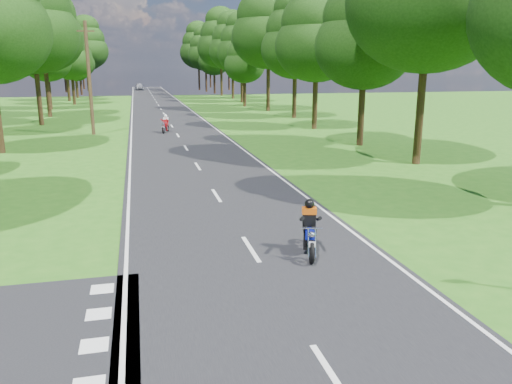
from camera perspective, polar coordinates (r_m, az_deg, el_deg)
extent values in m
plane|color=#265F15|center=(11.91, 1.56, -9.91)|extent=(160.00, 160.00, 0.00)
cube|color=black|center=(60.77, -10.81, 9.29)|extent=(7.00, 140.00, 0.02)
cube|color=silver|center=(8.58, 8.90, -20.28)|extent=(0.12, 2.00, 0.01)
cube|color=silver|center=(13.70, -0.60, -6.51)|extent=(0.12, 2.00, 0.01)
cube|color=silver|center=(19.34, -4.54, -0.39)|extent=(0.12, 2.00, 0.01)
cube|color=silver|center=(25.14, -6.68, 2.94)|extent=(0.12, 2.00, 0.01)
cube|color=silver|center=(31.02, -8.01, 5.02)|extent=(0.12, 2.00, 0.01)
cube|color=silver|center=(36.94, -8.93, 6.43)|extent=(0.12, 2.00, 0.01)
cube|color=silver|center=(42.88, -9.59, 7.45)|extent=(0.12, 2.00, 0.01)
cube|color=silver|center=(48.83, -10.10, 8.22)|extent=(0.12, 2.00, 0.01)
cube|color=silver|center=(54.80, -10.49, 8.82)|extent=(0.12, 2.00, 0.01)
cube|color=silver|center=(60.77, -10.81, 9.30)|extent=(0.12, 2.00, 0.01)
cube|color=silver|center=(66.74, -11.08, 9.70)|extent=(0.12, 2.00, 0.01)
cube|color=silver|center=(72.73, -11.30, 10.03)|extent=(0.12, 2.00, 0.01)
cube|color=silver|center=(78.71, -11.48, 10.31)|extent=(0.12, 2.00, 0.01)
cube|color=silver|center=(84.69, -11.64, 10.55)|extent=(0.12, 2.00, 0.01)
cube|color=silver|center=(90.68, -11.78, 10.76)|extent=(0.12, 2.00, 0.01)
cube|color=silver|center=(96.67, -11.91, 10.95)|extent=(0.12, 2.00, 0.01)
cube|color=silver|center=(102.66, -12.01, 11.11)|extent=(0.12, 2.00, 0.01)
cube|color=silver|center=(108.65, -12.11, 11.25)|extent=(0.12, 2.00, 0.01)
cube|color=silver|center=(114.65, -12.20, 11.38)|extent=(0.12, 2.00, 0.01)
cube|color=silver|center=(120.64, -12.27, 11.50)|extent=(0.12, 2.00, 0.01)
cube|color=silver|center=(126.63, -12.35, 11.60)|extent=(0.12, 2.00, 0.01)
cube|color=silver|center=(60.70, -13.96, 9.14)|extent=(0.10, 140.00, 0.01)
cube|color=silver|center=(61.01, -7.68, 9.44)|extent=(0.10, 140.00, 0.01)
cube|color=silver|center=(9.74, -18.01, -16.32)|extent=(0.50, 0.50, 0.01)
cube|color=silver|center=(10.80, -17.54, -13.14)|extent=(0.50, 0.50, 0.01)
cube|color=silver|center=(11.88, -17.17, -10.53)|extent=(0.50, 0.50, 0.01)
cylinder|color=black|center=(46.87, -23.53, 9.67)|extent=(0.40, 0.40, 4.32)
ellipsoid|color=black|center=(46.87, -24.19, 16.14)|extent=(7.56, 7.56, 6.42)
ellipsoid|color=black|center=(47.03, -24.46, 18.68)|extent=(6.48, 6.48, 5.51)
cylinder|color=black|center=(54.33, -22.67, 10.25)|extent=(0.40, 0.40, 4.40)
ellipsoid|color=black|center=(54.34, -23.23, 15.94)|extent=(7.71, 7.71, 6.55)
ellipsoid|color=black|center=(54.49, -23.45, 18.19)|extent=(6.60, 6.60, 5.61)
cylinder|color=black|center=(64.12, -22.50, 10.15)|extent=(0.40, 0.40, 3.20)
ellipsoid|color=black|center=(64.04, -22.84, 13.66)|extent=(5.60, 5.60, 4.76)
ellipsoid|color=black|center=(64.08, -22.98, 15.05)|extent=(4.80, 4.80, 4.08)
ellipsoid|color=black|center=(64.15, -23.12, 16.43)|extent=(3.60, 3.60, 3.06)
cylinder|color=black|center=(71.18, -20.11, 10.66)|extent=(0.40, 0.40, 3.22)
ellipsoid|color=black|center=(71.11, -20.39, 13.84)|extent=(5.64, 5.64, 4.79)
ellipsoid|color=black|center=(71.14, -20.50, 15.10)|extent=(4.83, 4.83, 4.11)
ellipsoid|color=black|center=(71.21, -20.61, 16.36)|extent=(3.62, 3.62, 3.08)
cylinder|color=black|center=(79.05, -20.64, 11.01)|extent=(0.40, 0.40, 3.61)
ellipsoid|color=black|center=(79.01, -20.93, 14.22)|extent=(6.31, 6.31, 5.37)
ellipsoid|color=black|center=(79.06, -21.04, 15.49)|extent=(5.41, 5.41, 4.60)
ellipsoid|color=black|center=(79.15, -21.16, 16.76)|extent=(4.06, 4.06, 3.45)
cylinder|color=black|center=(86.80, -19.77, 10.97)|extent=(0.40, 0.40, 2.67)
ellipsoid|color=black|center=(86.73, -19.95, 13.13)|extent=(4.67, 4.67, 3.97)
ellipsoid|color=black|center=(86.74, -20.03, 13.99)|extent=(4.00, 4.00, 3.40)
ellipsoid|color=black|center=(86.76, -20.10, 14.84)|extent=(3.00, 3.00, 2.55)
cylinder|color=black|center=(95.92, -19.36, 11.35)|extent=(0.40, 0.40, 3.09)
ellipsoid|color=black|center=(95.87, -19.55, 13.62)|extent=(5.40, 5.40, 4.59)
ellipsoid|color=black|center=(95.89, -19.62, 14.51)|extent=(4.63, 4.63, 3.93)
ellipsoid|color=black|center=(95.93, -19.70, 15.41)|extent=(3.47, 3.47, 2.95)
cylinder|color=black|center=(102.30, -18.50, 11.93)|extent=(0.40, 0.40, 4.48)
ellipsoid|color=black|center=(102.31, -18.75, 15.01)|extent=(7.84, 7.84, 6.66)
ellipsoid|color=black|center=(102.40, -18.85, 16.23)|extent=(6.72, 6.72, 5.71)
ellipsoid|color=black|center=(102.53, -18.95, 17.45)|extent=(5.04, 5.04, 4.28)
cylinder|color=black|center=(111.34, -18.66, 11.94)|extent=(0.40, 0.40, 4.09)
ellipsoid|color=black|center=(111.33, -18.87, 14.53)|extent=(7.16, 7.16, 6.09)
ellipsoid|color=black|center=(111.38, -18.96, 15.55)|extent=(6.14, 6.14, 5.22)
ellipsoid|color=black|center=(111.48, -19.04, 16.57)|extent=(4.61, 4.61, 3.92)
cylinder|color=black|center=(26.75, 18.17, 7.90)|extent=(0.40, 0.40, 4.56)
ellipsoid|color=black|center=(26.80, 19.14, 19.90)|extent=(7.98, 7.98, 6.78)
cylinder|color=black|center=(32.43, 11.91, 8.32)|extent=(0.40, 0.40, 3.49)
ellipsoid|color=black|center=(32.30, 12.31, 15.93)|extent=(6.12, 6.12, 5.20)
ellipsoid|color=black|center=(32.41, 12.48, 18.93)|extent=(5.24, 5.24, 4.46)
cylinder|color=black|center=(40.65, 6.74, 9.77)|extent=(0.40, 0.40, 3.69)
ellipsoid|color=black|center=(40.57, 6.93, 16.18)|extent=(6.46, 6.46, 5.49)
ellipsoid|color=black|center=(40.68, 7.01, 18.72)|extent=(5.54, 5.54, 4.71)
cylinder|color=black|center=(49.35, 4.41, 10.60)|extent=(0.40, 0.40, 3.74)
ellipsoid|color=black|center=(49.29, 4.52, 15.96)|extent=(6.55, 6.55, 5.57)
ellipsoid|color=black|center=(49.39, 4.56, 18.08)|extent=(5.62, 5.62, 4.77)
ellipsoid|color=black|center=(49.55, 4.61, 20.18)|extent=(4.21, 4.21, 3.58)
cylinder|color=black|center=(57.17, 1.40, 11.56)|extent=(0.40, 0.40, 4.64)
ellipsoid|color=black|center=(57.20, 1.44, 17.29)|extent=(8.12, 8.12, 6.91)
ellipsoid|color=black|center=(57.37, 1.45, 19.55)|extent=(6.96, 6.96, 5.92)
cylinder|color=black|center=(63.94, -1.31, 11.06)|extent=(0.40, 0.40, 2.91)
ellipsoid|color=black|center=(63.85, -1.33, 14.27)|extent=(5.09, 5.09, 4.33)
ellipsoid|color=black|center=(63.87, -1.33, 15.54)|extent=(4.36, 4.36, 3.71)
ellipsoid|color=black|center=(63.92, -1.34, 16.81)|extent=(3.27, 3.27, 2.78)
cylinder|color=black|center=(71.47, -1.62, 11.76)|extent=(0.40, 0.40, 3.88)
ellipsoid|color=black|center=(71.44, -1.65, 15.59)|extent=(6.78, 6.78, 5.77)
ellipsoid|color=black|center=(71.51, -1.66, 17.10)|extent=(5.81, 5.81, 4.94)
ellipsoid|color=black|center=(71.64, -1.67, 18.61)|extent=(4.36, 4.36, 3.71)
cylinder|color=black|center=(79.83, -2.66, 12.11)|extent=(0.40, 0.40, 4.18)
ellipsoid|color=black|center=(79.82, -2.70, 15.80)|extent=(7.31, 7.31, 6.21)
ellipsoid|color=black|center=(79.91, -2.72, 17.26)|extent=(6.27, 6.27, 5.33)
ellipsoid|color=black|center=(80.05, -2.73, 18.71)|extent=(4.70, 4.70, 4.00)
cylinder|color=black|center=(88.59, -3.96, 12.43)|extent=(0.40, 0.40, 4.63)
ellipsoid|color=black|center=(88.61, -4.03, 16.12)|extent=(8.11, 8.11, 6.89)
ellipsoid|color=black|center=(88.72, -4.05, 17.58)|extent=(6.95, 6.95, 5.91)
ellipsoid|color=black|center=(88.89, -4.08, 19.03)|extent=(5.21, 5.21, 4.43)
cylinder|color=black|center=(95.78, -4.76, 12.16)|extent=(0.40, 0.40, 3.36)
ellipsoid|color=black|center=(95.74, -4.81, 14.64)|extent=(5.88, 5.88, 5.00)
ellipsoid|color=black|center=(95.77, -4.83, 15.62)|extent=(5.04, 5.04, 4.29)
ellipsoid|color=black|center=(95.83, -4.86, 16.59)|extent=(3.78, 3.78, 3.21)
cylinder|color=black|center=(102.84, -5.70, 12.47)|extent=(0.40, 0.40, 4.09)
ellipsoid|color=black|center=(102.83, -5.77, 15.27)|extent=(7.15, 7.15, 6.08)
ellipsoid|color=black|center=(102.89, -5.80, 16.38)|extent=(6.13, 6.13, 5.21)
ellipsoid|color=black|center=(102.99, -5.83, 17.49)|extent=(4.60, 4.60, 3.91)
cylinder|color=black|center=(110.47, -6.51, 12.66)|extent=(0.40, 0.40, 4.48)
ellipsoid|color=black|center=(110.48, -6.59, 15.52)|extent=(7.84, 7.84, 6.66)
ellipsoid|color=black|center=(110.56, -6.62, 16.65)|extent=(6.72, 6.72, 5.71)
ellipsoid|color=black|center=(110.68, -6.66, 17.78)|extent=(5.04, 5.04, 4.28)
cylinder|color=black|center=(121.06, -19.10, 11.96)|extent=(0.40, 0.40, 3.84)
ellipsoid|color=black|center=(121.04, -19.28, 14.19)|extent=(6.72, 6.72, 5.71)
ellipsoid|color=black|center=(121.08, -19.36, 15.08)|extent=(5.76, 5.76, 4.90)
ellipsoid|color=black|center=(121.15, -19.43, 15.96)|extent=(4.32, 4.32, 3.67)
cylinder|color=black|center=(123.83, -5.23, 12.76)|extent=(0.40, 0.40, 4.16)
ellipsoid|color=black|center=(123.82, -5.28, 15.13)|extent=(7.28, 7.28, 6.19)
ellipsoid|color=black|center=(123.88, -5.30, 16.07)|extent=(6.24, 6.24, 5.30)
ellipsoid|color=black|center=(123.97, -5.33, 17.01)|extent=(4.68, 4.68, 3.98)
cylinder|color=black|center=(106.37, -20.93, 11.53)|extent=(0.40, 0.40, 3.52)
ellipsoid|color=black|center=(106.34, -21.14, 13.86)|extent=(6.16, 6.16, 5.24)
ellipsoid|color=black|center=(106.37, -21.22, 14.78)|extent=(5.28, 5.28, 4.49)
ellipsoid|color=black|center=(106.43, -21.31, 15.70)|extent=(3.96, 3.96, 3.37)
cylinder|color=black|center=(110.34, -3.10, 12.73)|extent=(0.40, 0.40, 4.48)
ellipsoid|color=black|center=(110.35, -3.14, 15.59)|extent=(7.84, 7.84, 6.66)
ellipsoid|color=black|center=(110.42, -3.15, 16.72)|extent=(6.72, 6.72, 5.71)
ellipsoid|color=black|center=(110.55, -3.17, 17.85)|extent=(5.04, 5.04, 4.28)
cylinder|color=#382616|center=(38.65, -18.51, 12.14)|extent=(0.26, 0.26, 8.00)
cube|color=#382616|center=(38.72, -18.91, 17.01)|extent=(1.20, 0.10, 0.10)
imported|color=#A5A7AC|center=(112.50, -13.19, 11.66)|extent=(1.97, 4.40, 1.47)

